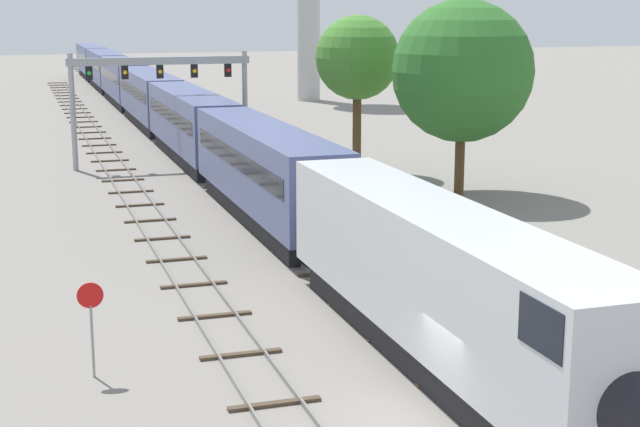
# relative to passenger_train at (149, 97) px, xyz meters

# --- Properties ---
(ground_plane) EXTENTS (400.00, 400.00, 0.00)m
(ground_plane) POSITION_rel_passenger_train_xyz_m (-2.00, -65.54, -2.61)
(ground_plane) COLOR gray
(track_main) EXTENTS (2.60, 200.00, 0.16)m
(track_main) POSITION_rel_passenger_train_xyz_m (0.00, -5.54, -2.55)
(track_main) COLOR slate
(track_main) RESTS_ON ground
(track_near) EXTENTS (2.60, 160.00, 0.16)m
(track_near) POSITION_rel_passenger_train_xyz_m (-5.50, -25.54, -2.55)
(track_near) COLOR slate
(track_near) RESTS_ON ground
(passenger_train) EXTENTS (3.04, 143.63, 4.80)m
(passenger_train) POSITION_rel_passenger_train_xyz_m (0.00, 0.00, 0.00)
(passenger_train) COLOR silver
(passenger_train) RESTS_ON ground
(signal_gantry) EXTENTS (12.10, 0.49, 7.65)m
(signal_gantry) POSITION_rel_passenger_train_xyz_m (-2.25, -22.61, 3.02)
(signal_gantry) COLOR #999BA0
(signal_gantry) RESTS_ON ground
(stop_sign) EXTENTS (0.76, 0.08, 2.88)m
(stop_sign) POSITION_rel_passenger_train_xyz_m (-10.00, -59.94, -0.74)
(stop_sign) COLOR gray
(stop_sign) RESTS_ON ground
(trackside_tree_left) EXTENTS (5.35, 5.35, 10.09)m
(trackside_tree_left) POSITION_rel_passenger_train_xyz_m (9.30, -29.16, 4.75)
(trackside_tree_left) COLOR brown
(trackside_tree_left) RESTS_ON ground
(trackside_tree_mid) EXTENTS (8.00, 8.00, 11.05)m
(trackside_tree_mid) POSITION_rel_passenger_train_xyz_m (12.45, -37.77, 4.42)
(trackside_tree_mid) COLOR brown
(trackside_tree_mid) RESTS_ON ground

